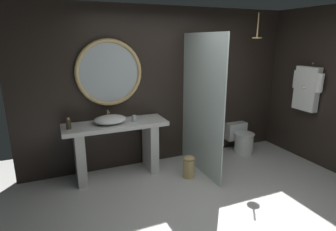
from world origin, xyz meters
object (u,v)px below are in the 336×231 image
object	(u,v)px
vessel_sink	(110,119)
hanging_bathrobe	(307,88)
toilet	(241,139)
rain_shower_head	(257,34)
waste_bin	(189,166)
round_wall_mirror	(109,73)
soap_dispenser	(68,124)
tumbler_cup	(134,118)

from	to	relation	value
vessel_sink	hanging_bathrobe	size ratio (longest dim) A/B	0.60
toilet	rain_shower_head	bearing A→B (deg)	-82.39
vessel_sink	waste_bin	xyz separation A→B (m)	(1.08, -0.50, -0.75)
round_wall_mirror	hanging_bathrobe	world-z (taller)	round_wall_mirror
rain_shower_head	toilet	bearing A→B (deg)	97.61
vessel_sink	hanging_bathrobe	bearing A→B (deg)	-11.01
soap_dispenser	toilet	bearing A→B (deg)	1.48
vessel_sink	round_wall_mirror	world-z (taller)	round_wall_mirror
vessel_sink	toilet	xyz separation A→B (m)	(2.46, 0.04, -0.67)
rain_shower_head	waste_bin	xyz separation A→B (m)	(-1.41, -0.35, -1.99)
tumbler_cup	toilet	bearing A→B (deg)	2.23
toilet	hanging_bathrobe	bearing A→B (deg)	-40.93
soap_dispenser	round_wall_mirror	bearing A→B (deg)	23.65
rain_shower_head	hanging_bathrobe	distance (m)	1.24
round_wall_mirror	soap_dispenser	bearing A→B (deg)	-156.35
vessel_sink	rain_shower_head	distance (m)	2.78
vessel_sink	soap_dispenser	distance (m)	0.60
round_wall_mirror	toilet	world-z (taller)	round_wall_mirror
toilet	waste_bin	xyz separation A→B (m)	(-1.38, -0.53, -0.08)
tumbler_cup	toilet	world-z (taller)	tumbler_cup
tumbler_cup	hanging_bathrobe	world-z (taller)	hanging_bathrobe
rain_shower_head	soap_dispenser	bearing A→B (deg)	178.02
waste_bin	soap_dispenser	bearing A→B (deg)	164.86
waste_bin	rain_shower_head	bearing A→B (deg)	13.78
rain_shower_head	toilet	distance (m)	1.92
soap_dispenser	rain_shower_head	xyz separation A→B (m)	(3.08, -0.11, 1.22)
soap_dispenser	round_wall_mirror	distance (m)	0.98
hanging_bathrobe	round_wall_mirror	bearing A→B (deg)	164.49
hanging_bathrobe	waste_bin	size ratio (longest dim) A/B	2.34
round_wall_mirror	hanging_bathrobe	distance (m)	3.29
round_wall_mirror	hanging_bathrobe	bearing A→B (deg)	-15.51
round_wall_mirror	rain_shower_head	distance (m)	2.51
soap_dispenser	toilet	xyz separation A→B (m)	(3.06, 0.08, -0.68)
hanging_bathrobe	toilet	world-z (taller)	hanging_bathrobe
tumbler_cup	hanging_bathrobe	distance (m)	2.95
vessel_sink	tumbler_cup	bearing A→B (deg)	-7.36
tumbler_cup	soap_dispenser	xyz separation A→B (m)	(-0.95, 0.00, 0.02)
toilet	round_wall_mirror	bearing A→B (deg)	174.92
vessel_sink	soap_dispenser	bearing A→B (deg)	-175.82
hanging_bathrobe	toilet	bearing A→B (deg)	139.07
vessel_sink	tumbler_cup	world-z (taller)	vessel_sink
hanging_bathrobe	waste_bin	bearing A→B (deg)	176.49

